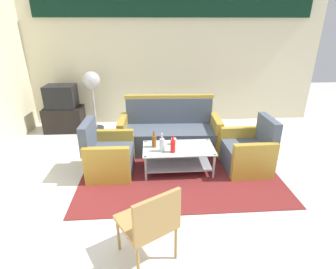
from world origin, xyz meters
TOP-DOWN VIEW (x-y plane):
  - ground_plane at (0.00, 0.00)m, footprint 14.00×14.00m
  - wall_back at (0.00, 3.05)m, footprint 6.52×0.19m
  - rug at (-0.13, 0.72)m, footprint 3.03×2.28m
  - couch at (-0.23, 1.46)m, footprint 1.83×0.80m
  - armchair_left at (-1.24, 0.68)m, footprint 0.72×0.78m
  - armchair_right at (0.97, 0.66)m, footprint 0.72×0.78m
  - coffee_table at (-0.15, 0.65)m, footprint 1.10×0.60m
  - bottle_clear at (-0.41, 0.55)m, footprint 0.08×0.08m
  - bottle_red at (-0.25, 0.51)m, footprint 0.08×0.08m
  - bottle_brown at (-0.53, 0.71)m, footprint 0.07×0.07m
  - cup at (-0.21, 0.78)m, footprint 0.08×0.08m
  - tv_stand at (-2.44, 2.55)m, footprint 0.80×0.50m
  - television at (-2.44, 2.55)m, footprint 0.61×0.46m
  - pedestal_fan at (-1.79, 2.60)m, footprint 0.36×0.36m
  - wicker_chair at (-0.59, -1.05)m, footprint 0.66×0.66m

SIDE VIEW (x-z plane):
  - ground_plane at x=0.00m, z-range 0.00..0.00m
  - rug at x=-0.13m, z-range 0.00..0.01m
  - tv_stand at x=-2.44m, z-range 0.00..0.52m
  - coffee_table at x=-0.15m, z-range 0.07..0.47m
  - armchair_left at x=-1.24m, z-range -0.14..0.71m
  - armchair_right at x=0.97m, z-range -0.14..0.71m
  - couch at x=-0.23m, z-range -0.16..0.80m
  - cup at x=-0.21m, z-range 0.41..0.51m
  - wicker_chair at x=-0.59m, z-range 0.07..0.91m
  - bottle_brown at x=-0.53m, z-range 0.38..0.64m
  - bottle_red at x=-0.25m, z-range 0.38..0.64m
  - bottle_clear at x=-0.41m, z-range 0.37..0.66m
  - television at x=-2.44m, z-range 0.52..1.00m
  - pedestal_fan at x=-1.79m, z-range 0.38..1.65m
  - wall_back at x=0.00m, z-range 0.08..2.88m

